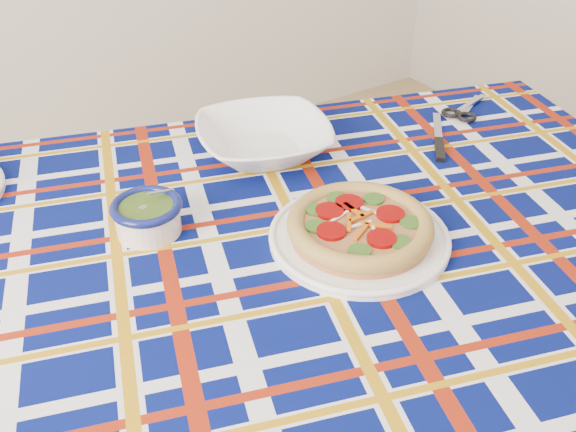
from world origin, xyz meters
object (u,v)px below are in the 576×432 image
dining_table (262,285)px  pesto_bowl (147,214)px  serving_bowl (264,139)px  main_focaccia_plate (360,226)px

dining_table → pesto_bowl: (-0.14, 0.15, 0.12)m
dining_table → pesto_bowl: 0.24m
dining_table → serving_bowl: 0.35m
main_focaccia_plate → pesto_bowl: pesto_bowl is taller
pesto_bowl → serving_bowl: bearing=22.3°
dining_table → main_focaccia_plate: bearing=-7.1°
main_focaccia_plate → pesto_bowl: bearing=142.5°
main_focaccia_plate → pesto_bowl: (-0.29, 0.22, 0.01)m
serving_bowl → dining_table: bearing=-122.3°
pesto_bowl → serving_bowl: pesto_bowl is taller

